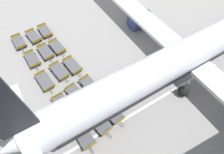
# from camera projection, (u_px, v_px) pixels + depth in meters

# --- Properties ---
(airplane) EXTENTS (39.84, 46.55, 11.78)m
(airplane) POSITION_uv_depth(u_px,v_px,m) (196.00, 50.00, 21.05)
(airplane) COLOR silver
(airplane) RESTS_ON ground_plane
(baggage_dolly_row_near_col_a) EXTENTS (3.67, 1.85, 0.92)m
(baggage_dolly_row_near_col_a) POSITION_uv_depth(u_px,v_px,m) (19.00, 42.00, 25.70)
(baggage_dolly_row_near_col_a) COLOR #515459
(baggage_dolly_row_near_col_a) RESTS_ON ground_plane
(baggage_dolly_row_near_col_b) EXTENTS (3.67, 1.85, 0.92)m
(baggage_dolly_row_near_col_b) POSITION_uv_depth(u_px,v_px,m) (32.00, 59.00, 23.79)
(baggage_dolly_row_near_col_b) COLOR #515459
(baggage_dolly_row_near_col_b) RESTS_ON ground_plane
(baggage_dolly_row_near_col_c) EXTENTS (3.67, 1.97, 0.92)m
(baggage_dolly_row_near_col_c) POSITION_uv_depth(u_px,v_px,m) (45.00, 81.00, 21.74)
(baggage_dolly_row_near_col_c) COLOR #515459
(baggage_dolly_row_near_col_c) RESTS_ON ground_plane
(baggage_dolly_row_near_col_d) EXTENTS (3.67, 1.85, 0.92)m
(baggage_dolly_row_near_col_d) POSITION_uv_depth(u_px,v_px,m) (63.00, 105.00, 19.84)
(baggage_dolly_row_near_col_d) COLOR #515459
(baggage_dolly_row_near_col_d) RESTS_ON ground_plane
(baggage_dolly_row_near_col_e) EXTENTS (3.67, 1.84, 0.92)m
(baggage_dolly_row_near_col_e) POSITION_uv_depth(u_px,v_px,m) (83.00, 135.00, 17.93)
(baggage_dolly_row_near_col_e) COLOR #515459
(baggage_dolly_row_near_col_e) RESTS_ON ground_plane
(baggage_dolly_row_mid_a_col_a) EXTENTS (3.67, 2.04, 0.92)m
(baggage_dolly_row_mid_a_col_a) POSITION_uv_depth(u_px,v_px,m) (34.00, 37.00, 26.37)
(baggage_dolly_row_mid_a_col_a) COLOR #515459
(baggage_dolly_row_mid_a_col_a) RESTS_ON ground_plane
(baggage_dolly_row_mid_a_col_b) EXTENTS (3.67, 1.90, 0.92)m
(baggage_dolly_row_mid_a_col_b) POSITION_uv_depth(u_px,v_px,m) (46.00, 52.00, 24.56)
(baggage_dolly_row_mid_a_col_b) COLOR #515459
(baggage_dolly_row_mid_a_col_b) RESTS_ON ground_plane
(baggage_dolly_row_mid_a_col_c) EXTENTS (3.67, 2.08, 0.92)m
(baggage_dolly_row_mid_a_col_c) POSITION_uv_depth(u_px,v_px,m) (59.00, 71.00, 22.62)
(baggage_dolly_row_mid_a_col_c) COLOR #515459
(baggage_dolly_row_mid_a_col_c) RESTS_ON ground_plane
(baggage_dolly_row_mid_a_col_d) EXTENTS (3.67, 2.09, 0.92)m
(baggage_dolly_row_mid_a_col_d) POSITION_uv_depth(u_px,v_px,m) (76.00, 95.00, 20.63)
(baggage_dolly_row_mid_a_col_d) COLOR #515459
(baggage_dolly_row_mid_a_col_d) RESTS_ON ground_plane
(baggage_dolly_row_mid_a_col_e) EXTENTS (3.67, 2.09, 0.92)m
(baggage_dolly_row_mid_a_col_e) POSITION_uv_depth(u_px,v_px,m) (99.00, 122.00, 18.70)
(baggage_dolly_row_mid_a_col_e) COLOR #515459
(baggage_dolly_row_mid_a_col_e) RESTS_ON ground_plane
(baggage_dolly_row_mid_b_col_a) EXTENTS (3.67, 1.83, 0.92)m
(baggage_dolly_row_mid_b_col_a) POSITION_uv_depth(u_px,v_px,m) (45.00, 31.00, 27.07)
(baggage_dolly_row_mid_b_col_a) COLOR #515459
(baggage_dolly_row_mid_b_col_a) RESTS_ON ground_plane
(baggage_dolly_row_mid_b_col_b) EXTENTS (3.67, 1.99, 0.92)m
(baggage_dolly_row_mid_b_col_b) POSITION_uv_depth(u_px,v_px,m) (57.00, 47.00, 25.12)
(baggage_dolly_row_mid_b_col_b) COLOR #515459
(baggage_dolly_row_mid_b_col_b) RESTS_ON ground_plane
(baggage_dolly_row_mid_b_col_c) EXTENTS (3.67, 2.00, 0.92)m
(baggage_dolly_row_mid_b_col_c) POSITION_uv_depth(u_px,v_px,m) (73.00, 65.00, 23.16)
(baggage_dolly_row_mid_b_col_c) COLOR #515459
(baggage_dolly_row_mid_b_col_c) RESTS_ON ground_plane
(baggage_dolly_row_mid_b_col_d) EXTENTS (3.67, 2.04, 0.92)m
(baggage_dolly_row_mid_b_col_d) POSITION_uv_depth(u_px,v_px,m) (90.00, 86.00, 21.34)
(baggage_dolly_row_mid_b_col_d) COLOR #515459
(baggage_dolly_row_mid_b_col_d) RESTS_ON ground_plane
(baggage_dolly_row_mid_b_col_e) EXTENTS (3.67, 1.98, 0.92)m
(baggage_dolly_row_mid_b_col_e) POSITION_uv_depth(u_px,v_px,m) (112.00, 112.00, 19.38)
(baggage_dolly_row_mid_b_col_e) COLOR #515459
(baggage_dolly_row_mid_b_col_e) RESTS_ON ground_plane
(stand_guidance_stripe) EXTENTS (2.71, 27.41, 0.01)m
(stand_guidance_stripe) POSITION_uv_depth(u_px,v_px,m) (133.00, 114.00, 19.73)
(stand_guidance_stripe) COLOR white
(stand_guidance_stripe) RESTS_ON ground_plane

